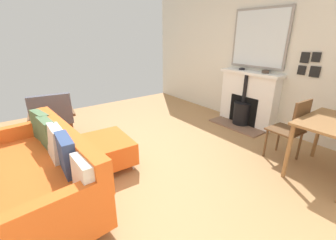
% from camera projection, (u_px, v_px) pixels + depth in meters
% --- Properties ---
extents(ground_plane, '(5.75, 5.76, 0.01)m').
position_uv_depth(ground_plane, '(121.00, 162.00, 3.21)').
color(ground_plane, '#A87A4C').
extents(wall_left, '(0.12, 5.76, 2.62)m').
position_uv_depth(wall_left, '(251.00, 56.00, 4.36)').
color(wall_left, beige).
rests_on(wall_left, ground).
extents(fireplace, '(0.63, 1.20, 1.05)m').
position_uv_depth(fireplace, '(247.00, 101.00, 4.41)').
color(fireplace, brown).
rests_on(fireplace, ground).
extents(mirror_over_mantel, '(0.04, 1.09, 1.04)m').
position_uv_depth(mirror_over_mantel, '(259.00, 39.00, 4.07)').
color(mirror_over_mantel, gray).
extents(mantel_bowl_near, '(0.12, 0.12, 0.04)m').
position_uv_depth(mantel_bowl_near, '(242.00, 69.00, 4.38)').
color(mantel_bowl_near, black).
rests_on(mantel_bowl_near, fireplace).
extents(mantel_bowl_far, '(0.13, 0.13, 0.06)m').
position_uv_depth(mantel_bowl_far, '(265.00, 71.00, 4.01)').
color(mantel_bowl_far, '#47382D').
rests_on(mantel_bowl_far, fireplace).
extents(sofa, '(0.94, 1.90, 0.81)m').
position_uv_depth(sofa, '(44.00, 171.00, 2.36)').
color(sofa, '#B2B2B7').
rests_on(sofa, ground).
extents(ottoman, '(0.66, 0.77, 0.39)m').
position_uv_depth(ottoman, '(106.00, 149.00, 3.06)').
color(ottoman, '#B2B2B7').
rests_on(ottoman, ground).
extents(armchair_accent, '(0.75, 0.67, 0.86)m').
position_uv_depth(armchair_accent, '(52.00, 115.00, 3.63)').
color(armchair_accent, brown).
rests_on(armchair_accent, ground).
extents(dining_table, '(0.95, 0.70, 0.75)m').
position_uv_depth(dining_table, '(336.00, 131.00, 2.66)').
color(dining_table, olive).
rests_on(dining_table, ground).
extents(dining_chair_near_fireplace, '(0.43, 0.43, 0.91)m').
position_uv_depth(dining_chair_near_fireplace, '(292.00, 126.00, 3.06)').
color(dining_chair_near_fireplace, brown).
rests_on(dining_chair_near_fireplace, ground).
extents(photo_gallery_row, '(0.02, 0.33, 0.37)m').
position_uv_depth(photo_gallery_row, '(310.00, 64.00, 3.52)').
color(photo_gallery_row, black).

